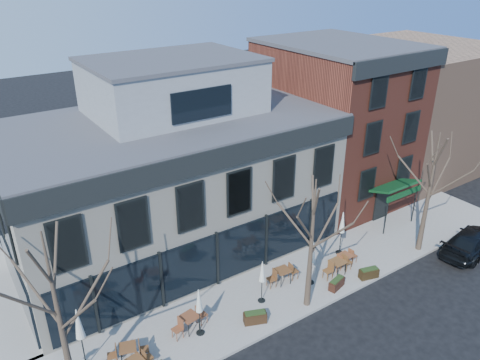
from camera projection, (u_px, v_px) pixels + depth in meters
ground at (217, 287)px, 25.37m from camera, size 120.00×120.00×0.00m
sidewalk_front at (289, 285)px, 25.37m from camera, size 33.50×4.70×0.15m
corner_building at (171, 175)px, 27.18m from camera, size 18.39×10.39×11.10m
red_brick_building at (334, 122)px, 33.29m from camera, size 8.20×11.78×11.18m
bg_building at (411, 105)px, 39.40m from camera, size 12.00×12.00×10.00m
tree_corner at (61, 322)px, 16.85m from camera, size 3.93×3.98×7.92m
tree_mid at (312, 243)px, 22.35m from camera, size 3.50×3.55×7.04m
tree_right at (429, 192)px, 26.82m from camera, size 3.72×3.77×7.48m
parked_sedan at (472, 242)px, 28.10m from camera, size 5.26×2.68×1.46m
cafe_set_1 at (128, 352)px, 20.31m from camera, size 1.87×1.03×0.96m
cafe_set_2 at (190, 321)px, 21.99m from camera, size 1.99×0.90×1.03m
cafe_set_3 at (283, 274)px, 25.26m from camera, size 1.96×0.83×1.02m
cafe_set_4 at (338, 266)px, 25.96m from camera, size 1.99×0.81×1.05m
cafe_set_5 at (345, 259)px, 26.62m from camera, size 1.81×0.76×0.94m
umbrella_0 at (79, 327)px, 19.35m from camera, size 0.49×0.49×3.07m
umbrella_1 at (199, 303)px, 21.25m from camera, size 0.41×0.41×2.54m
umbrella_2 at (262, 274)px, 23.36m from camera, size 0.39×0.39×2.44m
umbrella_3 at (312, 254)px, 24.67m from camera, size 0.42×0.42×2.64m
umbrella_4 at (342, 225)px, 27.21m from camera, size 0.45×0.45×2.79m
planter_1 at (255, 317)px, 22.56m from camera, size 1.19×0.82×0.62m
planter_2 at (337, 283)px, 24.95m from camera, size 1.10×0.66×0.58m
planter_3 at (369, 273)px, 25.75m from camera, size 1.16×0.71×0.61m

